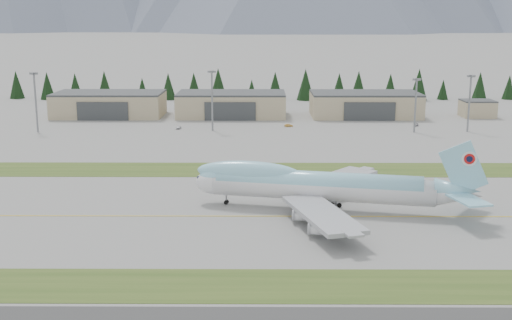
{
  "coord_description": "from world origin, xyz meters",
  "views": [
    {
      "loc": [
        -2.18,
        -136.79,
        43.17
      ],
      "look_at": [
        -3.16,
        21.99,
        8.0
      ],
      "focal_mm": 45.0,
      "sensor_mm": 36.0,
      "label": 1
    }
  ],
  "objects_px": {
    "hangar_right": "(365,104)",
    "boeing_747_freighter": "(319,185)",
    "service_vehicle_a": "(179,129)",
    "service_vehicle_b": "(289,127)",
    "hangar_center": "(231,104)",
    "service_vehicle_c": "(416,126)",
    "hangar_left": "(109,104)"
  },
  "relations": [
    {
      "from": "hangar_center",
      "to": "service_vehicle_c",
      "type": "distance_m",
      "value": 81.54
    },
    {
      "from": "boeing_747_freighter",
      "to": "service_vehicle_a",
      "type": "xyz_separation_m",
      "value": [
        -45.88,
        110.04,
        -5.81
      ]
    },
    {
      "from": "hangar_right",
      "to": "service_vehicle_b",
      "type": "relative_size",
      "value": 13.96
    },
    {
      "from": "boeing_747_freighter",
      "to": "service_vehicle_b",
      "type": "distance_m",
      "value": 116.03
    },
    {
      "from": "hangar_center",
      "to": "hangar_right",
      "type": "height_order",
      "value": "same"
    },
    {
      "from": "hangar_left",
      "to": "service_vehicle_c",
      "type": "relative_size",
      "value": 11.81
    },
    {
      "from": "hangar_left",
      "to": "hangar_right",
      "type": "distance_m",
      "value": 115.0
    },
    {
      "from": "boeing_747_freighter",
      "to": "service_vehicle_a",
      "type": "bearing_deg",
      "value": 124.29
    },
    {
      "from": "boeing_747_freighter",
      "to": "service_vehicle_c",
      "type": "distance_m",
      "value": 128.65
    },
    {
      "from": "boeing_747_freighter",
      "to": "hangar_center",
      "type": "xyz_separation_m",
      "value": [
        -26.33,
        144.67,
        -0.42
      ]
    },
    {
      "from": "hangar_right",
      "to": "boeing_747_freighter",
      "type": "bearing_deg",
      "value": -103.1
    },
    {
      "from": "boeing_747_freighter",
      "to": "service_vehicle_b",
      "type": "relative_size",
      "value": 19.53
    },
    {
      "from": "hangar_left",
      "to": "service_vehicle_c",
      "type": "distance_m",
      "value": 134.67
    },
    {
      "from": "boeing_747_freighter",
      "to": "hangar_right",
      "type": "height_order",
      "value": "boeing_747_freighter"
    },
    {
      "from": "service_vehicle_a",
      "to": "service_vehicle_b",
      "type": "height_order",
      "value": "service_vehicle_a"
    },
    {
      "from": "boeing_747_freighter",
      "to": "service_vehicle_b",
      "type": "height_order",
      "value": "boeing_747_freighter"
    },
    {
      "from": "service_vehicle_c",
      "to": "hangar_left",
      "type": "bearing_deg",
      "value": -169.46
    },
    {
      "from": "service_vehicle_a",
      "to": "service_vehicle_b",
      "type": "relative_size",
      "value": 0.98
    },
    {
      "from": "hangar_center",
      "to": "service_vehicle_c",
      "type": "bearing_deg",
      "value": -19.03
    },
    {
      "from": "hangar_center",
      "to": "service_vehicle_b",
      "type": "relative_size",
      "value": 13.96
    },
    {
      "from": "service_vehicle_a",
      "to": "hangar_center",
      "type": "bearing_deg",
      "value": 72.56
    },
    {
      "from": "service_vehicle_a",
      "to": "service_vehicle_c",
      "type": "relative_size",
      "value": 0.83
    },
    {
      "from": "hangar_left",
      "to": "boeing_747_freighter",
      "type": "bearing_deg",
      "value": -60.66
    },
    {
      "from": "hangar_center",
      "to": "hangar_right",
      "type": "distance_m",
      "value": 60.0
    },
    {
      "from": "hangar_right",
      "to": "service_vehicle_c",
      "type": "xyz_separation_m",
      "value": [
        16.92,
        -26.53,
        -5.39
      ]
    },
    {
      "from": "service_vehicle_b",
      "to": "service_vehicle_c",
      "type": "bearing_deg",
      "value": -97.58
    },
    {
      "from": "hangar_right",
      "to": "service_vehicle_a",
      "type": "relative_size",
      "value": 14.29
    },
    {
      "from": "hangar_center",
      "to": "service_vehicle_b",
      "type": "bearing_deg",
      "value": -49.62
    },
    {
      "from": "boeing_747_freighter",
      "to": "service_vehicle_b",
      "type": "xyz_separation_m",
      "value": [
        -1.82,
        115.87,
        -5.81
      ]
    },
    {
      "from": "boeing_747_freighter",
      "to": "hangar_right",
      "type": "bearing_deg",
      "value": 88.55
    },
    {
      "from": "boeing_747_freighter",
      "to": "hangar_right",
      "type": "distance_m",
      "value": 148.54
    },
    {
      "from": "service_vehicle_c",
      "to": "service_vehicle_a",
      "type": "bearing_deg",
      "value": -153.28
    }
  ]
}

